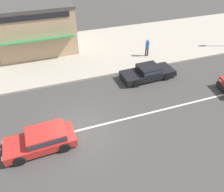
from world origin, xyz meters
TOP-DOWN VIEW (x-y plane):
  - ground_plane at (0.00, 0.00)m, footprint 160.00×160.00m
  - lane_centre_stripe at (0.00, 0.00)m, footprint 50.40×0.14m
  - kerb_strip at (0.00, 10.20)m, footprint 68.00×10.00m
  - hatchback_red_2 at (-2.04, -0.54)m, footprint 3.91×1.84m
  - sedan_black_3 at (6.57, 3.89)m, footprint 4.42×1.93m
  - pedestrian_near_clock at (8.06, 7.13)m, footprint 0.34×0.34m
  - shopfront_far_kios at (-1.20, 11.72)m, footprint 6.93×5.20m

SIDE VIEW (x-z plane):
  - ground_plane at x=0.00m, z-range 0.00..0.00m
  - lane_centre_stripe at x=0.00m, z-range 0.00..0.01m
  - kerb_strip at x=0.00m, z-range 0.00..0.15m
  - sedan_black_3 at x=6.57m, z-range 0.00..1.07m
  - hatchback_red_2 at x=-2.04m, z-range 0.04..1.14m
  - pedestrian_near_clock at x=8.06m, z-range 0.28..1.92m
  - shopfront_far_kios at x=-1.20m, z-range 0.16..4.51m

